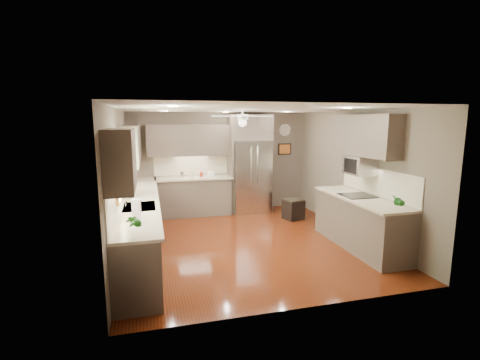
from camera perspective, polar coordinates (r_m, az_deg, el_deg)
name	(u,v)px	position (r m, az deg, el deg)	size (l,w,h in m)	color
floor	(246,241)	(6.79, 1.05, -10.04)	(5.00, 5.00, 0.00)	#441909
ceiling	(247,109)	(6.40, 1.12, 11.54)	(5.00, 5.00, 0.00)	white
wall_back	(220,162)	(8.89, -3.30, 2.95)	(4.50, 4.50, 0.00)	#665B4E
wall_front	(304,211)	(4.18, 10.47, -4.96)	(4.50, 4.50, 0.00)	#665B4E
wall_left	(120,183)	(6.26, -19.15, -0.45)	(5.00, 5.00, 0.00)	#665B4E
wall_right	(353,173)	(7.41, 18.09, 1.12)	(5.00, 5.00, 0.00)	#665B4E
canister_b	(182,175)	(8.51, -9.52, 0.89)	(0.09, 0.09, 0.14)	silver
canister_c	(191,174)	(8.49, -7.97, 1.05)	(0.11, 0.11, 0.17)	#C3C292
canister_d	(201,174)	(8.55, -6.41, 0.94)	(0.07, 0.07, 0.11)	maroon
soap_bottle	(131,195)	(6.31, -17.44, -2.29)	(0.08, 0.09, 0.19)	white
potted_plant_left	(133,222)	(4.41, -17.10, -6.57)	(0.16, 0.11, 0.30)	#195819
potted_plant_right	(398,201)	(5.82, 24.49, -3.17)	(0.16, 0.13, 0.30)	#195819
bowl	(211,175)	(8.62, -4.76, 0.80)	(0.20, 0.20, 0.05)	#C3C292
left_run	(140,222)	(6.56, -16.09, -6.71)	(0.65, 4.70, 1.45)	brown
back_run	(194,195)	(8.61, -7.59, -2.51)	(1.85, 0.65, 1.45)	brown
uppers	(201,142)	(6.95, -6.43, 6.16)	(4.50, 4.70, 0.95)	brown
window	(118,169)	(5.72, -19.38, 1.67)	(0.05, 1.12, 0.92)	#BFF2B2
sink	(139,208)	(5.82, -16.19, -4.48)	(0.50, 0.70, 0.32)	silver
refrigerator	(250,165)	(8.73, 1.66, 2.43)	(1.06, 0.75, 2.45)	silver
right_run	(360,221)	(6.74, 19.11, -6.43)	(0.70, 2.20, 1.45)	brown
microwave	(360,165)	(6.80, 19.09, 2.29)	(0.43, 0.55, 0.34)	silver
ceiling_fan	(242,119)	(6.68, 0.41, 10.03)	(1.18, 1.18, 0.32)	white
recessed_lights	(239,110)	(6.77, -0.15, 11.39)	(2.84, 3.14, 0.01)	white
wall_clock	(285,130)	(9.32, 7.39, 8.13)	(0.30, 0.03, 0.30)	white
framed_print	(285,149)	(9.34, 7.34, 5.06)	(0.36, 0.03, 0.30)	black
stool	(293,209)	(8.30, 8.74, -4.75)	(0.48, 0.48, 0.47)	black
paper_towel	(136,209)	(5.06, -16.64, -4.62)	(0.13, 0.13, 0.32)	white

